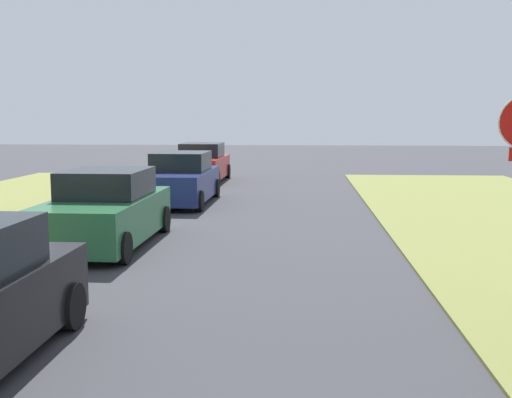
# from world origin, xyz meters

# --- Properties ---
(parked_sedan_green) EXTENTS (1.98, 4.42, 1.57)m
(parked_sedan_green) POSITION_xyz_m (-2.46, 13.92, 0.72)
(parked_sedan_green) COLOR #28663D
(parked_sedan_green) RESTS_ON ground
(parked_sedan_navy) EXTENTS (1.98, 4.42, 1.57)m
(parked_sedan_navy) POSITION_xyz_m (-2.10, 20.43, 0.72)
(parked_sedan_navy) COLOR navy
(parked_sedan_navy) RESTS_ON ground
(parked_sedan_red) EXTENTS (1.98, 4.42, 1.57)m
(parked_sedan_red) POSITION_xyz_m (-2.46, 27.00, 0.72)
(parked_sedan_red) COLOR red
(parked_sedan_red) RESTS_ON ground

